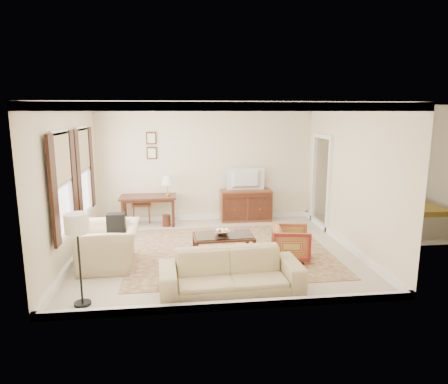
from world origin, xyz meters
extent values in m
cube|color=beige|center=(0.00, 0.00, 0.00)|extent=(5.50, 5.00, 0.01)
cube|color=white|center=(0.00, 0.00, 2.90)|extent=(5.50, 5.00, 0.01)
cube|color=beige|center=(0.00, 2.50, 1.45)|extent=(5.50, 0.01, 2.90)
cube|color=beige|center=(0.00, -2.50, 1.45)|extent=(5.50, 0.01, 2.90)
cube|color=beige|center=(-2.75, 0.00, 1.45)|extent=(0.01, 5.00, 2.90)
cube|color=beige|center=(2.75, 0.00, 1.45)|extent=(0.01, 5.00, 2.90)
cube|color=beige|center=(4.25, 1.15, 0.00)|extent=(3.00, 2.70, 0.01)
cube|color=#581F1D|center=(0.26, -0.07, 0.01)|extent=(4.01, 3.46, 0.01)
cube|color=#4B2315|center=(-1.46, 2.06, 0.72)|extent=(1.35, 0.68, 0.05)
cylinder|color=#4B2315|center=(-2.06, 1.80, 0.35)|extent=(0.07, 0.07, 0.69)
cylinder|color=#4B2315|center=(-0.87, 1.80, 0.35)|extent=(0.07, 0.07, 0.69)
cylinder|color=#4B2315|center=(-2.06, 2.32, 0.35)|extent=(0.07, 0.07, 0.69)
cylinder|color=#4B2315|center=(-0.87, 2.32, 0.35)|extent=(0.07, 0.07, 0.69)
cube|color=brown|center=(1.00, 2.22, 0.40)|extent=(1.30, 0.50, 0.80)
imported|color=black|center=(1.00, 2.20, 1.26)|extent=(0.93, 0.53, 0.12)
cube|color=#4B2315|center=(0.10, -0.45, 0.44)|extent=(1.15, 0.70, 0.04)
cube|color=silver|center=(0.10, -0.45, 0.47)|extent=(1.09, 0.64, 0.01)
cube|color=silver|center=(0.10, -0.45, 0.16)|extent=(1.07, 0.62, 0.02)
cube|color=#4B2315|center=(-0.42, -0.76, 0.22)|extent=(0.06, 0.06, 0.44)
cube|color=#4B2315|center=(0.64, -0.72, 0.22)|extent=(0.06, 0.06, 0.44)
cube|color=#4B2315|center=(-0.45, -0.17, 0.22)|extent=(0.06, 0.06, 0.44)
cube|color=#4B2315|center=(0.62, -0.13, 0.22)|extent=(0.06, 0.06, 0.44)
imported|color=silver|center=(0.07, -0.42, 0.53)|extent=(0.42, 0.42, 0.10)
imported|color=brown|center=(-0.13, -0.37, 0.19)|extent=(0.26, 0.17, 0.38)
imported|color=brown|center=(0.36, -0.46, 0.18)|extent=(0.28, 0.09, 0.38)
imported|color=maroon|center=(1.36, -0.65, 0.35)|extent=(0.77, 0.80, 0.71)
imported|color=tan|center=(-1.99, -0.57, 0.52)|extent=(0.79, 1.20, 1.03)
cube|color=black|center=(-1.88, -0.45, 0.77)|extent=(0.23, 0.32, 0.40)
imported|color=tan|center=(0.04, -1.89, 0.43)|extent=(2.22, 0.74, 0.86)
cylinder|color=black|center=(-2.16, -2.07, 0.02)|extent=(0.24, 0.24, 0.04)
cylinder|color=black|center=(-2.16, -2.07, 0.59)|extent=(0.03, 0.03, 1.15)
cylinder|color=silver|center=(-2.16, -2.07, 1.23)|extent=(0.34, 0.34, 0.28)
camera|label=1|loc=(-0.75, -7.66, 2.76)|focal=32.00mm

